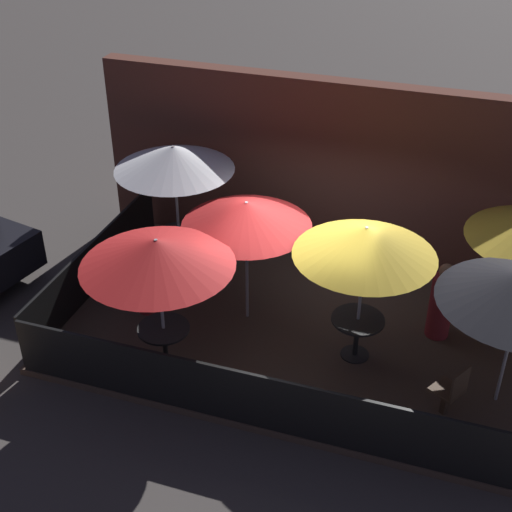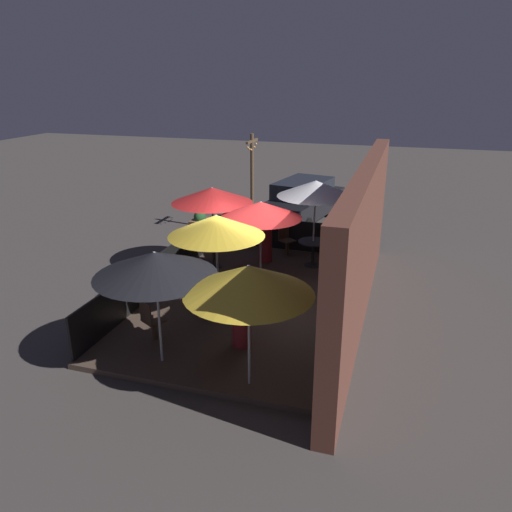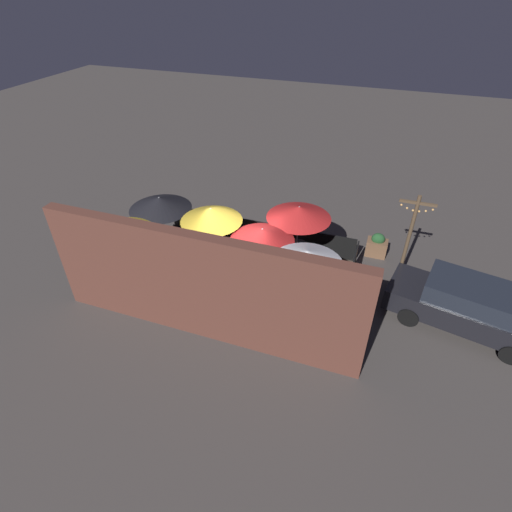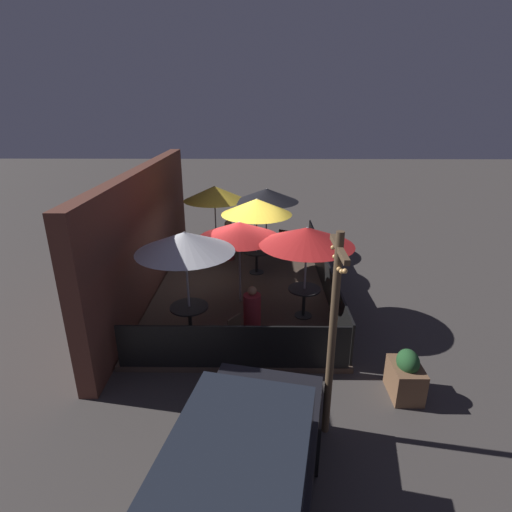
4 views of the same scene
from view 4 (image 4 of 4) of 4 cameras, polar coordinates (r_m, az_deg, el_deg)
name	(u,v)px [view 4 (image 4 of 4)]	position (r m, az deg, el deg)	size (l,w,h in m)	color
ground_plane	(242,290)	(11.81, -1.99, -4.86)	(60.00, 60.00, 0.00)	#423D3A
patio_deck	(242,288)	(11.79, -1.99, -4.60)	(7.78, 4.86, 0.12)	#47382D
building_wall	(147,232)	(11.59, -15.37, 3.32)	(9.38, 0.36, 3.55)	brown
fence_front	(324,272)	(11.70, 9.72, -2.22)	(7.58, 0.05, 0.95)	black
fence_side_left	(233,347)	(8.17, -3.24, -12.84)	(0.05, 4.66, 0.95)	black
patio_umbrella_0	(185,242)	(8.58, -10.13, 1.97)	(2.13, 2.13, 2.50)	#B2B2B7
patio_umbrella_1	(307,236)	(9.43, 7.29, 2.81)	(2.26, 2.26, 2.33)	#B2B2B7
patio_umbrella_2	(257,207)	(12.01, 0.09, 7.06)	(2.14, 2.14, 2.38)	#B2B2B7
patio_umbrella_3	(215,193)	(14.50, -5.95, 8.90)	(2.23, 2.23, 2.29)	#B2B2B7
patio_umbrella_4	(267,195)	(14.18, 1.52, 8.70)	(2.27, 2.27, 2.25)	#B2B2B7
patio_umbrella_5	(239,230)	(10.15, -2.42, 3.75)	(2.10, 2.10, 2.23)	#B2B2B7
dining_table_0	(190,312)	(9.25, -9.47, -7.94)	(0.87, 0.87, 0.75)	black
dining_table_1	(304,294)	(9.99, 6.90, -5.46)	(0.80, 0.80, 0.76)	black
dining_table_2	(257,255)	(12.48, 0.08, 0.08)	(0.84, 0.84, 0.73)	black
patio_chair_0	(230,332)	(8.57, -3.71, -10.85)	(0.56, 0.56, 0.92)	#4C3828
patio_chair_1	(282,242)	(13.98, 3.80, 1.96)	(0.55, 0.55, 0.90)	#4C3828
patron_0	(229,242)	(13.61, -3.94, 2.04)	(0.42, 0.42, 1.38)	maroon
patron_1	(252,314)	(9.16, -0.55, -8.29)	(0.47, 0.47, 1.23)	maroon
planter_box	(406,376)	(8.19, 20.60, -15.70)	(0.77, 0.54, 0.96)	brown
light_post	(333,328)	(6.21, 10.94, -10.09)	(1.10, 0.12, 3.50)	brown
parked_car_0	(235,503)	(5.39, -3.03, -31.79)	(4.82, 2.60, 1.62)	black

